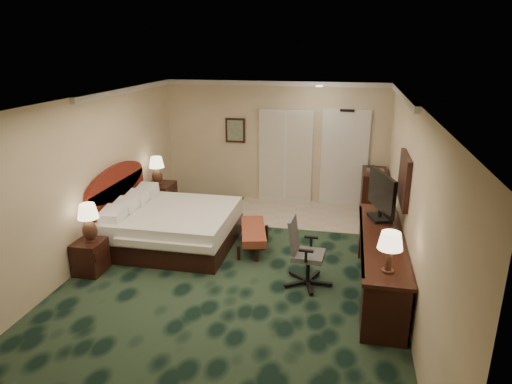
% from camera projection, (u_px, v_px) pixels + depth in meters
% --- Properties ---
extents(floor, '(5.00, 7.50, 0.00)m').
position_uv_depth(floor, '(235.00, 276.00, 7.15)').
color(floor, black).
rests_on(floor, ground).
extents(ceiling, '(5.00, 7.50, 0.00)m').
position_uv_depth(ceiling, '(232.00, 102.00, 6.31)').
color(ceiling, silver).
rests_on(ceiling, wall_back).
extents(wall_back, '(5.00, 0.00, 2.70)m').
position_uv_depth(wall_back, '(275.00, 143.00, 10.22)').
color(wall_back, tan).
rests_on(wall_back, ground).
extents(wall_front, '(5.00, 0.00, 2.70)m').
position_uv_depth(wall_front, '(104.00, 357.00, 3.24)').
color(wall_front, tan).
rests_on(wall_front, ground).
extents(wall_left, '(0.00, 7.50, 2.70)m').
position_uv_depth(wall_left, '(80.00, 184.00, 7.21)').
color(wall_left, tan).
rests_on(wall_left, ground).
extents(wall_right, '(0.00, 7.50, 2.70)m').
position_uv_depth(wall_right, '(410.00, 206.00, 6.25)').
color(wall_right, tan).
rests_on(wall_right, ground).
extents(crown_molding, '(5.00, 7.50, 0.10)m').
position_uv_depth(crown_molding, '(232.00, 105.00, 6.32)').
color(crown_molding, silver).
rests_on(crown_molding, wall_back).
extents(tile_patch, '(3.20, 1.70, 0.01)m').
position_uv_depth(tile_patch, '(309.00, 215.00, 9.67)').
color(tile_patch, '#B9A98F').
rests_on(tile_patch, ground).
extents(headboard, '(0.12, 2.00, 1.40)m').
position_uv_depth(headboard, '(118.00, 203.00, 8.33)').
color(headboard, '#511109').
rests_on(headboard, ground).
extents(entry_door, '(1.02, 0.06, 2.18)m').
position_uv_depth(entry_door, '(344.00, 159.00, 9.99)').
color(entry_door, silver).
rests_on(entry_door, ground).
extents(closet_doors, '(1.20, 0.06, 2.10)m').
position_uv_depth(closet_doors, '(285.00, 157.00, 10.23)').
color(closet_doors, beige).
rests_on(closet_doors, ground).
extents(wall_art, '(0.45, 0.06, 0.55)m').
position_uv_depth(wall_art, '(235.00, 130.00, 10.28)').
color(wall_art, '#416056').
rests_on(wall_art, wall_back).
extents(wall_mirror, '(0.05, 0.95, 0.75)m').
position_uv_depth(wall_mirror, '(404.00, 179.00, 6.75)').
color(wall_mirror, white).
rests_on(wall_mirror, wall_right).
extents(bed, '(2.09, 1.94, 0.66)m').
position_uv_depth(bed, '(174.00, 227.00, 8.17)').
color(bed, silver).
rests_on(bed, ground).
extents(nightstand_near, '(0.42, 0.48, 0.53)m').
position_uv_depth(nightstand_near, '(90.00, 257.00, 7.19)').
color(nightstand_near, black).
rests_on(nightstand_near, ground).
extents(nightstand_far, '(0.53, 0.61, 0.66)m').
position_uv_depth(nightstand_far, '(161.00, 199.00, 9.68)').
color(nightstand_far, black).
rests_on(nightstand_far, ground).
extents(lamp_near, '(0.34, 0.34, 0.61)m').
position_uv_depth(lamp_near, '(89.00, 223.00, 7.05)').
color(lamp_near, black).
rests_on(lamp_near, nightstand_near).
extents(lamp_far, '(0.36, 0.36, 0.59)m').
position_uv_depth(lamp_far, '(157.00, 171.00, 9.44)').
color(lamp_far, black).
rests_on(lamp_far, nightstand_far).
extents(bed_bench, '(0.67, 1.23, 0.39)m').
position_uv_depth(bed_bench, '(253.00, 238.00, 8.05)').
color(bed_bench, maroon).
rests_on(bed_bench, ground).
extents(desk, '(0.61, 2.85, 0.82)m').
position_uv_depth(desk, '(380.00, 263.00, 6.66)').
color(desk, black).
rests_on(desk, ground).
extents(tv, '(0.38, 0.95, 0.76)m').
position_uv_depth(tv, '(381.00, 197.00, 7.08)').
color(tv, black).
rests_on(tv, desk).
extents(desk_lamp, '(0.35, 0.35, 0.53)m').
position_uv_depth(desk_lamp, '(389.00, 252.00, 5.46)').
color(desk_lamp, black).
rests_on(desk_lamp, desk).
extents(desk_chair, '(0.64, 0.61, 1.04)m').
position_uv_depth(desk_chair, '(308.00, 253.00, 6.74)').
color(desk_chair, '#525355').
rests_on(desk_chair, ground).
extents(minibar, '(0.50, 0.91, 0.96)m').
position_uv_depth(minibar, '(373.00, 193.00, 9.56)').
color(minibar, black).
rests_on(minibar, ground).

